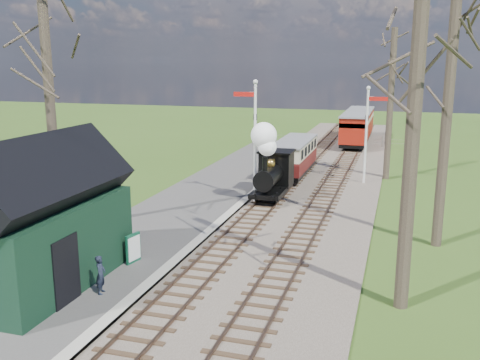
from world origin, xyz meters
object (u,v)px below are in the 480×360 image
Objects in this scene: locomotive at (271,166)px; bench at (101,256)px; person at (101,274)px; station_shed at (41,221)px; semaphore_far at (368,128)px; coach at (294,155)px; sign_board at (133,248)px; red_carriage_a at (355,130)px; red_carriage_b at (360,122)px; semaphore_near at (254,133)px.

bench is (-3.35, -10.88, -1.30)m from locomotive.
station_shed is at bearing 73.40° from person.
coach is (-4.37, 0.73, -1.97)m from semaphore_far.
coach reaches higher than sign_board.
coach is 17.28m from bench.
semaphore_far is at bearing 64.48° from bench.
locomotive is (-4.39, -5.33, -1.47)m from semaphore_far.
red_carriage_a is 5.50m from red_carriage_b.
station_shed is at bearing -108.68° from locomotive.
semaphore_far is 1.42× the size of locomotive.
bench is 1.23× the size of person.
coach is at bearing 81.27° from sign_board.
locomotive is (0.76, 0.67, -1.74)m from semaphore_near.
red_carriage_b is 3.65× the size of bench.
coach is 4.38× the size of bench.
red_carriage_a is (2.61, 18.44, -0.31)m from locomotive.
semaphore_far is (8.67, 18.00, 1.08)m from station_shed.
locomotive is at bearing -23.58° from person.
semaphore_far is at bearing 64.28° from station_shed.
person is (-2.22, -12.78, -1.08)m from locomotive.
coach is at bearing 89.89° from locomotive.
locomotive is 0.75× the size of red_carriage_a.
coach is 5.38× the size of person.
semaphore_far reaches higher than station_shed.
station_shed is 4.27× the size of bench.
sign_board is (-5.10, -34.14, -0.85)m from red_carriage_b.
sign_board is (1.80, 2.47, -1.55)m from station_shed.
semaphore_far is 17.19m from sign_board.
station_shed reaches higher than red_carriage_a.
red_carriage_b is (2.60, 17.88, 0.18)m from coach.
station_shed is at bearing -102.50° from red_carriage_a.
person is at bearing -97.50° from red_carriage_b.
station_shed is at bearing -115.72° from semaphore_far.
coach is (4.30, 18.73, -0.88)m from station_shed.
red_carriage_b is (3.37, 24.61, -2.06)m from semaphore_near.
bench is (-2.60, -10.21, -3.04)m from semaphore_near.
semaphore_near is 0.96× the size of coach.
locomotive is at bearing 72.87° from bench.
station_shed reaches higher than person.
semaphore_far is 5.50× the size of sign_board.
coach is at bearing 83.48° from semaphore_near.
semaphore_far is 7.06m from locomotive.
semaphore_near is 19.51m from red_carriage_a.
red_carriage_a is (-1.77, 13.11, -1.78)m from semaphore_far.
person is at bearing -98.80° from red_carriage_a.
person is (2.06, -0.10, -1.47)m from station_shed.
coach is 18.07m from red_carriage_b.
coach is at bearing 77.08° from station_shed.
sign_board is (-2.48, -10.20, -1.16)m from locomotive.
sign_board is at bearing 53.90° from station_shed.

